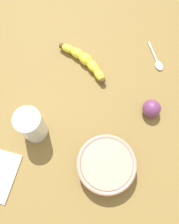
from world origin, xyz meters
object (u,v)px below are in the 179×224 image
object	(u,v)px
smoothie_glass	(31,125)
plum_fruit	(152,108)
banana	(84,60)
ceramic_bowl	(106,165)
teaspoon	(158,64)

from	to	relation	value
smoothie_glass	plum_fruit	bearing A→B (deg)	103.99
banana	ceramic_bowl	world-z (taller)	ceramic_bowl
plum_fruit	teaspoon	size ratio (longest dim) A/B	0.48
banana	teaspoon	bearing A→B (deg)	-137.21
ceramic_bowl	teaspoon	world-z (taller)	ceramic_bowl
ceramic_bowl	smoothie_glass	bearing A→B (deg)	-113.15
smoothie_glass	plum_fruit	xyz separation A→B (cm)	(-8.26, 33.18, -2.94)
smoothie_glass	plum_fruit	distance (cm)	34.32
plum_fruit	ceramic_bowl	bearing A→B (deg)	-36.19
banana	smoothie_glass	size ratio (longest dim) A/B	1.41
teaspoon	banana	bearing A→B (deg)	-107.12
ceramic_bowl	plum_fruit	xyz separation A→B (cm)	(-17.10, 12.51, -0.52)
teaspoon	ceramic_bowl	bearing A→B (deg)	-44.57
ceramic_bowl	teaspoon	distance (cm)	37.02
ceramic_bowl	plum_fruit	distance (cm)	21.20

